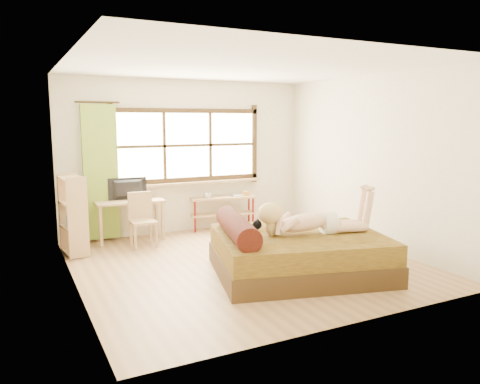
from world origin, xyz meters
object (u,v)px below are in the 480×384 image
woman (312,209)px  bookshelf (73,215)px  bed (295,252)px  pipe_shelf (223,205)px  kitten (247,228)px  desk (130,206)px  chair (142,216)px

woman → bookshelf: size_ratio=1.26×
bed → pipe_shelf: bed is taller
bed → kitten: size_ratio=7.78×
desk → bookshelf: bookshelf is taller
woman → bookshelf: bearing=154.1°
woman → chair: (-1.63, 2.34, -0.38)m
chair → bookshelf: bookshelf is taller
kitten → chair: chair is taller
woman → bookshelf: (-2.67, 2.26, -0.25)m
pipe_shelf → bookshelf: bearing=-159.6°
bed → pipe_shelf: (0.23, 2.77, 0.15)m
chair → pipe_shelf: (1.66, 0.49, -0.04)m
bed → kitten: 0.77m
kitten → chair: bearing=123.5°
woman → kitten: (-0.87, 0.15, -0.19)m
bookshelf → woman: bearing=-48.3°
bed → woman: woman is taller
bed → woman: bearing=-3.0°
chair → bookshelf: bearing=-174.4°
bed → desk: (-1.53, 2.65, 0.31)m
kitten → bookshelf: 2.78m
kitten → desk: kitten is taller
bed → chair: chair is taller
woman → bed: bearing=177.0°
desk → pipe_shelf: (1.76, 0.12, -0.15)m
kitten → chair: 2.33m
bed → bookshelf: size_ratio=2.10×
desk → chair: chair is taller
chair → bookshelf: 1.05m
bed → pipe_shelf: bearing=99.7°
bed → chair: 2.70m
kitten → pipe_shelf: (0.90, 2.68, -0.22)m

